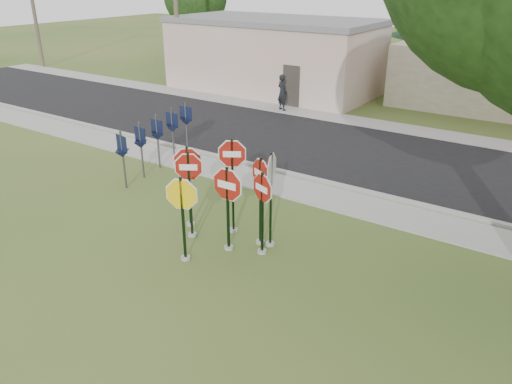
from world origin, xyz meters
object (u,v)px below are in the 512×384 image
Objects in this scene: pedestrian at (282,92)px; stop_sign_center at (228,197)px; stop_sign_yellow at (182,208)px; stop_sign_left at (189,184)px; utility_pole_near at (176,3)px.

stop_sign_center is at bearing 136.75° from pedestrian.
stop_sign_yellow is 1.28× the size of pedestrian.
stop_sign_yellow is at bearing 133.03° from pedestrian.
stop_sign_left is 1.38× the size of pedestrian.
stop_sign_center is 14.29m from pedestrian.
pedestrian is at bearing -8.06° from utility_pole_near.
stop_sign_center is at bearing 60.13° from stop_sign_yellow.
stop_sign_left is 13.79m from pedestrian.
stop_sign_left is 19.40m from utility_pole_near.
utility_pole_near reaches higher than stop_sign_yellow.
stop_sign_left reaches higher than stop_sign_yellow.
stop_sign_yellow is 0.25× the size of utility_pole_near.
stop_sign_left reaches higher than pedestrian.
pedestrian is at bearing 115.79° from stop_sign_center.
utility_pole_near reaches higher than pedestrian.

